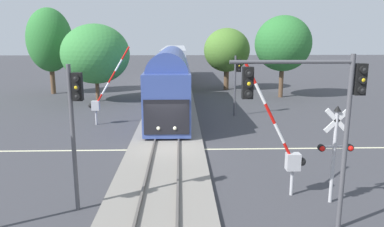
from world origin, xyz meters
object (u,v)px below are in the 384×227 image
at_px(pine_left_background, 50,40).
at_px(crossing_gate_far, 99,99).
at_px(elm_centre_background, 227,50).
at_px(oak_far_right, 283,44).
at_px(traffic_signal_median, 75,115).
at_px(traffic_signal_far_side, 237,76).
at_px(crossing_signal_mast, 335,145).
at_px(oak_behind_train, 96,54).
at_px(crossing_gate_near, 289,152).
at_px(traffic_signal_near_right, 317,100).
at_px(commuter_train, 173,70).

bearing_deg(pine_left_background, crossing_gate_far, -60.82).
bearing_deg(elm_centre_background, oak_far_right, -49.13).
bearing_deg(pine_left_background, traffic_signal_median, -69.65).
distance_m(traffic_signal_far_side, oak_far_right, 11.50).
distance_m(crossing_signal_mast, crossing_gate_far, 18.02).
xyz_separation_m(traffic_signal_far_side, elm_centre_background, (1.06, 15.35, 1.49)).
bearing_deg(crossing_gate_far, oak_far_right, 35.79).
distance_m(traffic_signal_far_side, elm_centre_background, 15.46).
bearing_deg(crossing_signal_mast, oak_behind_train, 121.19).
distance_m(crossing_gate_near, traffic_signal_near_right, 3.78).
bearing_deg(crossing_gate_near, oak_far_right, 75.46).
xyz_separation_m(crossing_signal_mast, oak_far_right, (4.91, 25.64, 3.32)).
bearing_deg(crossing_gate_near, oak_behind_train, 119.16).
relative_size(traffic_signal_median, traffic_signal_near_right, 0.93).
bearing_deg(crossing_gate_far, pine_left_background, 119.18).
bearing_deg(elm_centre_background, traffic_signal_median, -106.46).
bearing_deg(oak_far_right, pine_left_background, 172.67).
relative_size(crossing_gate_near, oak_behind_train, 0.72).
xyz_separation_m(traffic_signal_near_right, elm_centre_background, (1.32, 33.63, 0.35)).
xyz_separation_m(traffic_signal_far_side, oak_far_right, (6.25, 9.35, 2.39)).
height_order(crossing_gate_near, elm_centre_background, elm_centre_background).
relative_size(crossing_signal_mast, traffic_signal_median, 0.71).
bearing_deg(oak_behind_train, traffic_signal_near_right, -63.61).
bearing_deg(oak_far_right, traffic_signal_near_right, -103.25).
xyz_separation_m(crossing_gate_near, traffic_signal_median, (-8.18, -1.08, 1.82)).
bearing_deg(commuter_train, crossing_signal_mast, -76.50).
bearing_deg(pine_left_background, crossing_gate_near, -55.95).
relative_size(crossing_gate_near, crossing_signal_mast, 1.42).
distance_m(commuter_train, oak_behind_train, 9.05).
bearing_deg(traffic_signal_far_side, crossing_signal_mast, -85.30).
bearing_deg(elm_centre_background, oak_behind_train, -150.67).
bearing_deg(commuter_train, traffic_signal_near_right, -80.27).
relative_size(commuter_train, oak_behind_train, 5.62).
height_order(elm_centre_background, oak_far_right, oak_far_right).
relative_size(elm_centre_background, oak_far_right, 0.86).
bearing_deg(crossing_signal_mast, oak_far_right, 79.16).
bearing_deg(commuter_train, oak_behind_train, -148.96).
bearing_deg(traffic_signal_far_side, oak_behind_train, 150.27).
xyz_separation_m(crossing_signal_mast, traffic_signal_far_side, (-1.34, 16.29, 0.93)).
height_order(commuter_train, crossing_gate_far, crossing_gate_far).
bearing_deg(traffic_signal_far_side, crossing_gate_near, -90.76).
bearing_deg(traffic_signal_median, pine_left_background, 110.35).
height_order(commuter_train, elm_centre_background, elm_centre_background).
relative_size(crossing_gate_far, pine_left_background, 0.60).
xyz_separation_m(traffic_signal_median, elm_centre_background, (9.45, 31.97, 1.12)).
distance_m(crossing_signal_mast, oak_far_right, 26.32).
bearing_deg(traffic_signal_near_right, elm_centre_background, 87.76).
height_order(crossing_gate_far, oak_far_right, oak_far_right).
bearing_deg(traffic_signal_near_right, crossing_signal_mast, 51.31).
height_order(traffic_signal_median, elm_centre_background, elm_centre_background).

